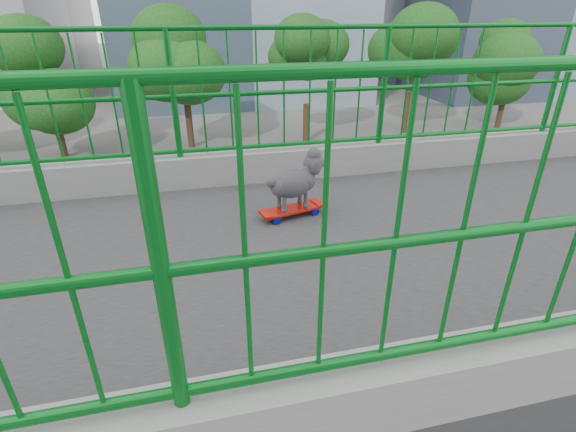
% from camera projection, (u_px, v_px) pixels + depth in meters
% --- Properties ---
extents(road, '(18.00, 90.00, 0.02)m').
position_uv_depth(road, '(97.00, 250.00, 16.46)').
color(road, black).
rests_on(road, ground).
extents(street_trees, '(5.30, 60.40, 7.26)m').
position_uv_depth(street_trees, '(136.00, 77.00, 25.93)').
color(street_trees, black).
rests_on(street_trees, ground).
extents(skateboard, '(0.29, 0.57, 0.07)m').
position_uv_depth(skateboard, '(292.00, 210.00, 3.44)').
color(skateboard, red).
rests_on(skateboard, footbridge).
extents(poodle, '(0.30, 0.52, 0.44)m').
position_uv_depth(poodle, '(296.00, 181.00, 3.34)').
color(poodle, '#27252A').
rests_on(poodle, skateboard).
extents(car_1, '(1.52, 4.36, 1.44)m').
position_uv_depth(car_1, '(490.00, 238.00, 15.84)').
color(car_1, black).
rests_on(car_1, ground).
extents(car_2, '(2.16, 4.68, 1.30)m').
position_uv_depth(car_2, '(158.00, 236.00, 16.15)').
color(car_2, black).
rests_on(car_2, ground).
extents(car_3, '(2.11, 5.18, 1.50)m').
position_uv_depth(car_3, '(128.00, 203.00, 18.60)').
color(car_3, white).
rests_on(car_3, ground).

